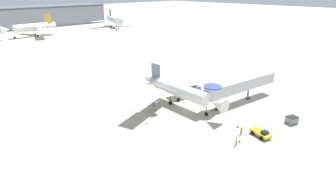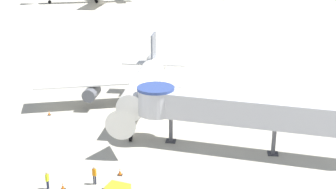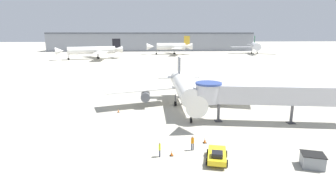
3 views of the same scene
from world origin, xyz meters
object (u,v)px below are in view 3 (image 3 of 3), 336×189
at_px(pushback_tug_yellow, 217,155).
at_px(traffic_cone_near_nose, 205,140).
at_px(traffic_cone_apron_front, 172,153).
at_px(main_airplane, 184,88).
at_px(ground_crew_wing_walker, 193,142).
at_px(background_jet_black_tail, 93,50).
at_px(background_jet_gold_tail, 172,46).
at_px(background_jet_green_tail, 255,46).
at_px(ground_crew_marshaller, 160,148).
at_px(jet_bridge, 262,94).
at_px(service_container_gray, 312,160).
at_px(traffic_cone_port_wing, 118,111).

bearing_deg(pushback_tug_yellow, traffic_cone_near_nose, 107.80).
bearing_deg(traffic_cone_apron_front, pushback_tug_yellow, -19.29).
height_order(main_airplane, pushback_tug_yellow, main_airplane).
relative_size(ground_crew_wing_walker, background_jet_black_tail, 0.05).
relative_size(pushback_tug_yellow, background_jet_gold_tail, 0.13).
relative_size(traffic_cone_apron_front, background_jet_gold_tail, 0.02).
xyz_separation_m(main_airplane, background_jet_green_tail, (65.49, 128.34, 1.53)).
distance_m(ground_crew_marshaller, background_jet_black_tail, 123.30).
relative_size(pushback_tug_yellow, traffic_cone_near_nose, 6.00).
bearing_deg(traffic_cone_near_nose, traffic_cone_apron_front, -144.07).
bearing_deg(background_jet_green_tail, pushback_tug_yellow, -96.19).
bearing_deg(background_jet_gold_tail, jet_bridge, -1.28).
xyz_separation_m(service_container_gray, traffic_cone_near_nose, (-9.92, 6.86, -0.39)).
xyz_separation_m(traffic_cone_near_nose, background_jet_black_tail, (-37.34, 115.76, 4.38)).
xyz_separation_m(traffic_cone_port_wing, traffic_cone_apron_front, (8.00, -17.49, 0.01)).
height_order(traffic_cone_near_nose, ground_crew_wing_walker, ground_crew_wing_walker).
xyz_separation_m(main_airplane, traffic_cone_port_wing, (-11.93, -2.25, -3.42)).
xyz_separation_m(jet_bridge, traffic_cone_near_nose, (-10.32, -7.25, -4.21)).
bearing_deg(traffic_cone_port_wing, pushback_tug_yellow, -56.25).
relative_size(service_container_gray, ground_crew_wing_walker, 1.53).
xyz_separation_m(traffic_cone_port_wing, ground_crew_wing_walker, (10.61, -16.18, 0.73)).
bearing_deg(background_jet_gold_tail, ground_crew_wing_walker, -6.14).
relative_size(traffic_cone_port_wing, ground_crew_marshaller, 0.37).
bearing_deg(ground_crew_wing_walker, background_jet_green_tail, -98.65).
distance_m(service_container_gray, traffic_cone_near_nose, 12.07).
distance_m(ground_crew_marshaller, background_jet_green_tail, 164.29).
distance_m(traffic_cone_near_nose, background_jet_green_tail, 158.75).
relative_size(jet_bridge, traffic_cone_apron_front, 34.94).
distance_m(traffic_cone_apron_front, background_jet_black_tail, 123.56).
height_order(service_container_gray, ground_crew_marshaller, ground_crew_marshaller).
bearing_deg(background_jet_gold_tail, service_container_gray, -1.53).
distance_m(ground_crew_marshaller, ground_crew_wing_walker, 4.22).
distance_m(main_airplane, traffic_cone_port_wing, 12.62).
bearing_deg(background_jet_gold_tail, traffic_cone_apron_front, -7.11).
bearing_deg(traffic_cone_port_wing, traffic_cone_near_nose, -48.58).
bearing_deg(background_jet_gold_tail, traffic_cone_port_wing, -11.23).
bearing_deg(traffic_cone_near_nose, background_jet_green_tail, 65.86).
bearing_deg(background_jet_black_tail, pushback_tug_yellow, -2.18).
relative_size(traffic_cone_near_nose, traffic_cone_apron_front, 1.10).
height_order(service_container_gray, ground_crew_wing_walker, ground_crew_wing_walker).
height_order(pushback_tug_yellow, background_jet_green_tail, background_jet_green_tail).
xyz_separation_m(pushback_tug_yellow, background_jet_green_tail, (64.61, 149.77, 4.56)).
bearing_deg(pushback_tug_yellow, traffic_cone_port_wing, 138.30).
relative_size(traffic_cone_near_nose, traffic_cone_port_wing, 1.15).
relative_size(ground_crew_marshaller, background_jet_green_tail, 0.06).
bearing_deg(jet_bridge, ground_crew_wing_walker, -134.06).
xyz_separation_m(service_container_gray, traffic_cone_port_wing, (-22.45, 21.06, -0.43)).
bearing_deg(background_jet_green_tail, traffic_cone_near_nose, -96.99).
distance_m(traffic_cone_port_wing, background_jet_green_tail, 151.90).
bearing_deg(service_container_gray, main_airplane, 114.28).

